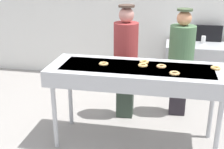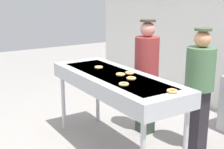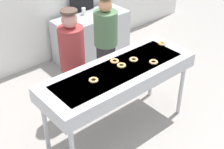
{
  "view_description": "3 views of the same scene",
  "coord_description": "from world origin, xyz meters",
  "px_view_note": "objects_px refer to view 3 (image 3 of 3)",
  "views": [
    {
      "loc": [
        0.35,
        -3.3,
        2.16
      ],
      "look_at": [
        -0.28,
        -0.08,
        0.94
      ],
      "focal_mm": 47.6,
      "sensor_mm": 36.0,
      "label": 1
    },
    {
      "loc": [
        3.1,
        -2.04,
        2.0
      ],
      "look_at": [
        -0.17,
        0.06,
        0.98
      ],
      "focal_mm": 49.79,
      "sensor_mm": 36.0,
      "label": 2
    },
    {
      "loc": [
        -2.22,
        -2.47,
        3.12
      ],
      "look_at": [
        -0.07,
        0.05,
        0.95
      ],
      "focal_mm": 50.7,
      "sensor_mm": 36.0,
      "label": 3
    }
  ],
  "objects_px": {
    "paper_cup_1": "(72,14)",
    "glazed_donut_3": "(121,65)",
    "paper_cup_0": "(84,11)",
    "glazed_donut_1": "(162,43)",
    "fryer_conveyor": "(119,76)",
    "prep_counter": "(92,36)",
    "glazed_donut_0": "(134,60)",
    "glazed_donut_4": "(154,62)",
    "worker_assistant": "(73,60)",
    "menu_display": "(82,4)",
    "glazed_donut_2": "(94,80)",
    "glazed_donut_5": "(115,61)",
    "worker_baker": "(106,39)"
  },
  "relations": [
    {
      "from": "paper_cup_1",
      "to": "glazed_donut_3",
      "type": "bearing_deg",
      "value": -107.77
    },
    {
      "from": "paper_cup_0",
      "to": "glazed_donut_1",
      "type": "bearing_deg",
      "value": -91.51
    },
    {
      "from": "fryer_conveyor",
      "to": "prep_counter",
      "type": "bearing_deg",
      "value": 62.12
    },
    {
      "from": "prep_counter",
      "to": "paper_cup_0",
      "type": "bearing_deg",
      "value": 119.19
    },
    {
      "from": "glazed_donut_0",
      "to": "glazed_donut_4",
      "type": "xyz_separation_m",
      "value": [
        0.15,
        -0.21,
        0.0
      ]
    },
    {
      "from": "paper_cup_1",
      "to": "prep_counter",
      "type": "bearing_deg",
      "value": -28.56
    },
    {
      "from": "worker_assistant",
      "to": "menu_display",
      "type": "xyz_separation_m",
      "value": [
        1.26,
        1.52,
        0.05
      ]
    },
    {
      "from": "glazed_donut_3",
      "to": "worker_assistant",
      "type": "relative_size",
      "value": 0.07
    },
    {
      "from": "glazed_donut_0",
      "to": "glazed_donut_2",
      "type": "xyz_separation_m",
      "value": [
        -0.69,
        -0.04,
        0.0
      ]
    },
    {
      "from": "glazed_donut_4",
      "to": "glazed_donut_5",
      "type": "distance_m",
      "value": 0.5
    },
    {
      "from": "glazed_donut_3",
      "to": "worker_assistant",
      "type": "bearing_deg",
      "value": 114.76
    },
    {
      "from": "glazed_donut_4",
      "to": "paper_cup_0",
      "type": "xyz_separation_m",
      "value": [
        0.52,
        2.23,
        -0.13
      ]
    },
    {
      "from": "glazed_donut_5",
      "to": "menu_display",
      "type": "relative_size",
      "value": 0.22
    },
    {
      "from": "prep_counter",
      "to": "menu_display",
      "type": "xyz_separation_m",
      "value": [
        0.0,
        0.27,
        0.57
      ]
    },
    {
      "from": "menu_display",
      "to": "paper_cup_1",
      "type": "bearing_deg",
      "value": -159.83
    },
    {
      "from": "worker_baker",
      "to": "glazed_donut_5",
      "type": "bearing_deg",
      "value": 48.17
    },
    {
      "from": "paper_cup_1",
      "to": "menu_display",
      "type": "height_order",
      "value": "menu_display"
    },
    {
      "from": "worker_assistant",
      "to": "glazed_donut_5",
      "type": "bearing_deg",
      "value": 114.78
    },
    {
      "from": "glazed_donut_2",
      "to": "worker_assistant",
      "type": "xyz_separation_m",
      "value": [
        0.17,
        0.69,
        -0.1
      ]
    },
    {
      "from": "worker_assistant",
      "to": "worker_baker",
      "type": "bearing_deg",
      "value": -169.14
    },
    {
      "from": "glazed_donut_3",
      "to": "paper_cup_0",
      "type": "height_order",
      "value": "glazed_donut_3"
    },
    {
      "from": "glazed_donut_4",
      "to": "glazed_donut_5",
      "type": "bearing_deg",
      "value": 136.84
    },
    {
      "from": "glazed_donut_3",
      "to": "glazed_donut_0",
      "type": "bearing_deg",
      "value": 1.33
    },
    {
      "from": "glazed_donut_3",
      "to": "worker_assistant",
      "type": "distance_m",
      "value": 0.73
    },
    {
      "from": "paper_cup_1",
      "to": "glazed_donut_2",
      "type": "bearing_deg",
      "value": -118.29
    },
    {
      "from": "fryer_conveyor",
      "to": "glazed_donut_3",
      "type": "height_order",
      "value": "glazed_donut_3"
    },
    {
      "from": "paper_cup_0",
      "to": "menu_display",
      "type": "xyz_separation_m",
      "value": [
        0.07,
        0.14,
        0.08
      ]
    },
    {
      "from": "worker_assistant",
      "to": "glazed_donut_1",
      "type": "bearing_deg",
      "value": 147.03
    },
    {
      "from": "menu_display",
      "to": "worker_assistant",
      "type": "bearing_deg",
      "value": -129.65
    },
    {
      "from": "glazed_donut_5",
      "to": "paper_cup_1",
      "type": "height_order",
      "value": "glazed_donut_5"
    },
    {
      "from": "glazed_donut_3",
      "to": "glazed_donut_4",
      "type": "xyz_separation_m",
      "value": [
        0.37,
        -0.21,
        0.0
      ]
    },
    {
      "from": "fryer_conveyor",
      "to": "worker_baker",
      "type": "height_order",
      "value": "worker_baker"
    },
    {
      "from": "glazed_donut_0",
      "to": "prep_counter",
      "type": "height_order",
      "value": "glazed_donut_0"
    },
    {
      "from": "paper_cup_0",
      "to": "glazed_donut_2",
      "type": "bearing_deg",
      "value": -123.3
    },
    {
      "from": "fryer_conveyor",
      "to": "glazed_donut_0",
      "type": "height_order",
      "value": "glazed_donut_0"
    },
    {
      "from": "menu_display",
      "to": "fryer_conveyor",
      "type": "bearing_deg",
      "value": -114.93
    },
    {
      "from": "glazed_donut_4",
      "to": "worker_assistant",
      "type": "height_order",
      "value": "worker_assistant"
    },
    {
      "from": "glazed_donut_1",
      "to": "worker_assistant",
      "type": "height_order",
      "value": "worker_assistant"
    },
    {
      "from": "worker_assistant",
      "to": "paper_cup_0",
      "type": "xyz_separation_m",
      "value": [
        1.19,
        1.37,
        -0.03
      ]
    },
    {
      "from": "glazed_donut_0",
      "to": "worker_baker",
      "type": "height_order",
      "value": "worker_baker"
    },
    {
      "from": "worker_baker",
      "to": "paper_cup_0",
      "type": "distance_m",
      "value": 1.21
    },
    {
      "from": "glazed_donut_4",
      "to": "paper_cup_0",
      "type": "distance_m",
      "value": 2.29
    },
    {
      "from": "glazed_donut_0",
      "to": "paper_cup_0",
      "type": "relative_size",
      "value": 0.9
    },
    {
      "from": "glazed_donut_4",
      "to": "menu_display",
      "type": "distance_m",
      "value": 2.45
    },
    {
      "from": "glazed_donut_0",
      "to": "glazed_donut_3",
      "type": "relative_size",
      "value": 1.0
    },
    {
      "from": "glazed_donut_0",
      "to": "paper_cup_1",
      "type": "distance_m",
      "value": 2.11
    },
    {
      "from": "fryer_conveyor",
      "to": "glazed_donut_2",
      "type": "distance_m",
      "value": 0.42
    },
    {
      "from": "glazed_donut_0",
      "to": "prep_counter",
      "type": "xyz_separation_m",
      "value": [
        0.74,
        1.9,
        -0.62
      ]
    },
    {
      "from": "glazed_donut_2",
      "to": "menu_display",
      "type": "xyz_separation_m",
      "value": [
        1.42,
        2.21,
        -0.05
      ]
    },
    {
      "from": "glazed_donut_5",
      "to": "worker_baker",
      "type": "distance_m",
      "value": 0.89
    }
  ]
}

